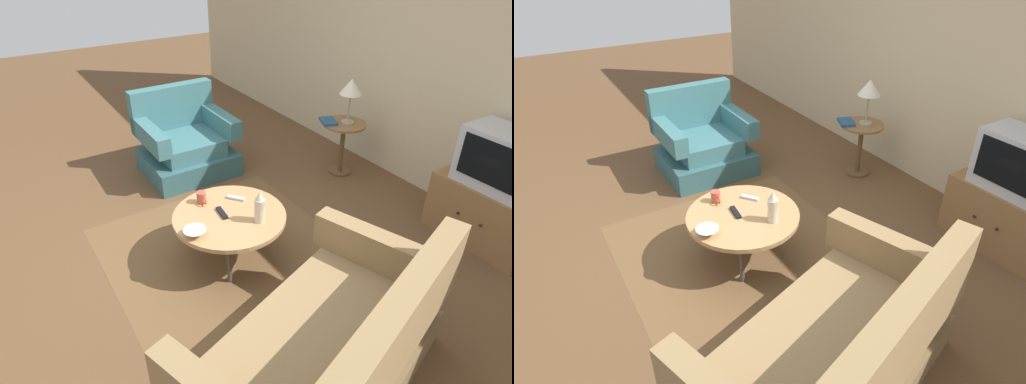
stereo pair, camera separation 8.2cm
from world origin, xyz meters
TOP-DOWN VIEW (x-y plane):
  - ground_plane at (0.00, 0.00)m, footprint 16.00×16.00m
  - back_wall at (0.00, 2.46)m, footprint 9.00×0.12m
  - area_rug at (0.10, 0.18)m, footprint 2.09×1.86m
  - armchair at (-1.50, 0.53)m, footprint 0.81×0.92m
  - couch at (1.41, 0.05)m, footprint 1.36×1.78m
  - coffee_table at (0.10, 0.18)m, footprint 0.88×0.88m
  - side_table at (-0.53, 1.93)m, footprint 0.45×0.45m
  - tv_stand at (1.03, 2.13)m, footprint 0.86×0.48m
  - television at (1.03, 2.13)m, footprint 0.59×0.39m
  - table_lamp at (-0.51, 1.95)m, footprint 0.23×0.23m
  - vase at (0.30, 0.33)m, footprint 0.08×0.08m
  - mug at (-0.16, 0.08)m, footprint 0.13×0.07m
  - bowl at (0.21, -0.16)m, footprint 0.17×0.17m
  - tv_remote_dark at (0.07, 0.14)m, footprint 0.17×0.06m
  - tv_remote_silver at (-0.06, 0.34)m, footprint 0.14×0.12m
  - book at (-0.63, 1.79)m, footprint 0.25×0.22m

SIDE VIEW (x-z plane):
  - ground_plane at x=0.00m, z-range 0.00..0.00m
  - area_rug at x=0.10m, z-range 0.00..0.00m
  - tv_stand at x=1.03m, z-range 0.00..0.53m
  - couch at x=1.41m, z-range -0.16..0.76m
  - armchair at x=-1.50m, z-range -0.14..0.75m
  - coffee_table at x=0.10m, z-range 0.19..0.62m
  - side_table at x=-0.53m, z-range 0.12..0.70m
  - tv_remote_dark at x=0.07m, z-range 0.44..0.46m
  - tv_remote_silver at x=-0.06m, z-range 0.44..0.46m
  - bowl at x=0.21m, z-range 0.44..0.49m
  - mug at x=-0.16m, z-range 0.44..0.53m
  - vase at x=0.30m, z-range 0.43..0.69m
  - book at x=-0.63m, z-range 0.58..0.61m
  - television at x=1.03m, z-range 0.53..1.01m
  - table_lamp at x=-0.51m, z-range 0.72..1.19m
  - back_wall at x=0.00m, z-range 0.00..2.70m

